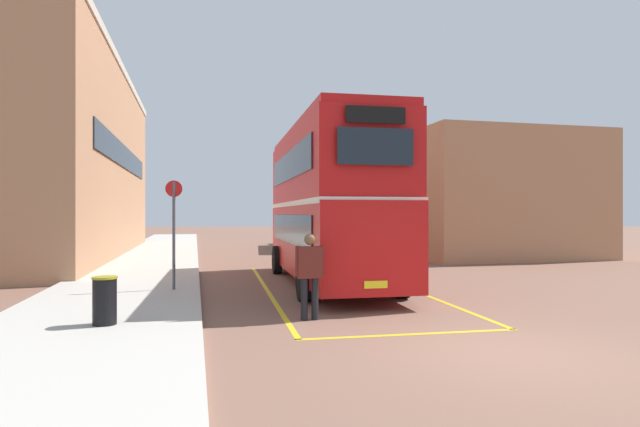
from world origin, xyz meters
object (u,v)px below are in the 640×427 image
Objects in this scene: litter_bin at (105,300)px; bus_stop_sign at (174,224)px; single_deck_bus at (317,222)px; pedestrian_boarding at (310,270)px; double_decker_bus at (329,202)px.

bus_stop_sign reaches higher than litter_bin.
single_deck_bus is 21.50m from pedestrian_boarding.
single_deck_bus is 2.91× the size of bus_stop_sign.
bus_stop_sign is (-7.89, -16.82, 0.23)m from single_deck_bus.
double_decker_bus is 16.12m from single_deck_bus.
single_deck_bus reaches higher than litter_bin.
single_deck_bus is at bearing 64.87° from bus_stop_sign.
double_decker_bus reaches higher than pedestrian_boarding.
double_decker_bus is 3.38× the size of bus_stop_sign.
double_decker_bus is at bearing 71.39° from pedestrian_boarding.
litter_bin is (-5.58, -5.33, -1.93)m from double_decker_bus.
double_decker_bus is at bearing 13.31° from bus_stop_sign.
single_deck_bus is (3.35, 15.75, -0.87)m from double_decker_bus.
bus_stop_sign reaches higher than pedestrian_boarding.
double_decker_bus is 4.71m from bus_stop_sign.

